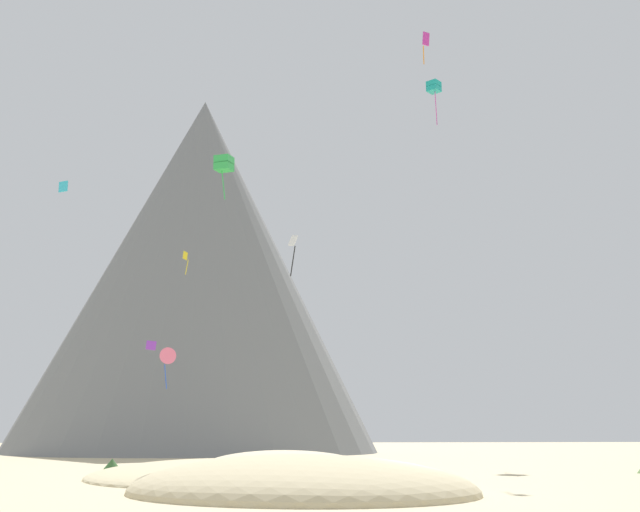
% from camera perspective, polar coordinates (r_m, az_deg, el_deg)
% --- Properties ---
extents(ground_plane, '(400.00, 400.00, 0.00)m').
position_cam_1_polar(ground_plane, '(35.38, 6.75, -16.67)').
color(ground_plane, '#CCBA8E').
extents(dune_foreground_left, '(20.96, 20.81, 3.28)m').
position_cam_1_polar(dune_foreground_left, '(35.34, -1.38, -16.75)').
color(dune_foreground_left, '#CCBA8E').
rests_on(dune_foreground_left, ground_plane).
extents(dune_foreground_right, '(16.50, 15.70, 2.65)m').
position_cam_1_polar(dune_foreground_right, '(60.16, -2.59, -15.07)').
color(dune_foreground_right, beige).
rests_on(dune_foreground_right, ground_plane).
extents(dune_midground, '(18.51, 27.44, 1.94)m').
position_cam_1_polar(dune_midground, '(50.80, -7.18, -15.42)').
color(dune_midground, beige).
rests_on(dune_midground, ground_plane).
extents(bush_far_left, '(1.42, 1.42, 1.02)m').
position_cam_1_polar(bush_far_left, '(54.63, 2.46, -14.78)').
color(bush_far_left, '#386633').
rests_on(bush_far_left, ground_plane).
extents(bush_far_right, '(1.61, 1.61, 0.87)m').
position_cam_1_polar(bush_far_right, '(57.14, -14.76, -14.37)').
color(bush_far_right, '#386633').
rests_on(bush_far_right, ground_plane).
extents(rock_massif, '(70.45, 70.45, 50.93)m').
position_cam_1_polar(rock_massif, '(112.91, -9.25, -2.14)').
color(rock_massif, slate).
rests_on(rock_massif, ground_plane).
extents(kite_cyan_high, '(1.02, 0.59, 1.24)m').
position_cam_1_polar(kite_cyan_high, '(86.94, -18.02, 4.79)').
color(kite_cyan_high, '#33BCDB').
extents(kite_yellow_mid, '(0.61, 0.61, 2.47)m').
position_cam_1_polar(kite_yellow_mid, '(82.16, -9.67, -0.18)').
color(kite_yellow_mid, yellow).
extents(kite_teal_high, '(1.86, 1.86, 5.28)m').
position_cam_1_polar(kite_teal_high, '(93.70, 8.21, 11.97)').
color(kite_teal_high, teal).
extents(kite_rainbow_low, '(1.41, 0.57, 3.41)m').
position_cam_1_polar(kite_rainbow_low, '(66.51, -10.90, -7.12)').
color(kite_rainbow_low, '#E5668C').
extents(kite_magenta_high, '(0.81, 0.50, 3.20)m').
position_cam_1_polar(kite_magenta_high, '(73.09, 7.62, 15.08)').
color(kite_magenta_high, '#D1339E').
extents(kite_white_mid, '(0.71, 0.50, 3.15)m').
position_cam_1_polar(kite_white_mid, '(58.30, -1.96, 0.61)').
color(kite_white_mid, white).
extents(kite_green_mid, '(1.63, 1.65, 3.47)m').
position_cam_1_polar(kite_green_mid, '(61.61, -6.94, 6.62)').
color(kite_green_mid, green).
extents(kite_violet_low, '(0.97, 0.24, 0.92)m').
position_cam_1_polar(kite_violet_low, '(74.40, -12.08, -6.32)').
color(kite_violet_low, purple).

